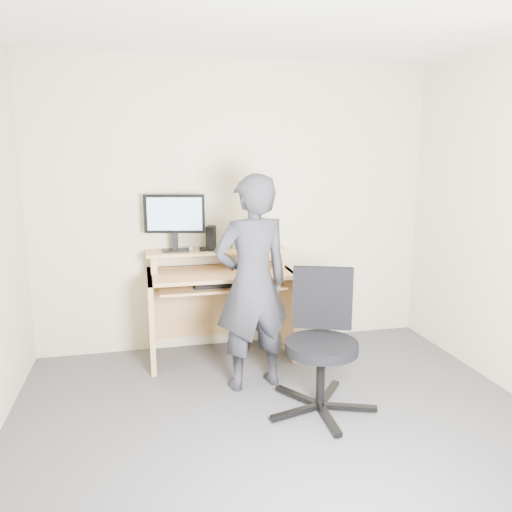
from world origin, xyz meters
name	(u,v)px	position (x,y,z in m)	size (l,w,h in m)	color
ground	(293,446)	(0.00, 0.00, 0.00)	(3.50, 3.50, 0.00)	#535358
back_wall	(237,207)	(0.00, 1.75, 1.25)	(3.50, 0.02, 2.50)	beige
desk	(219,292)	(-0.20, 1.53, 0.55)	(1.20, 0.60, 0.91)	tan
monitor	(174,217)	(-0.56, 1.59, 1.20)	(0.50, 0.15, 0.48)	black
external_drive	(211,238)	(-0.25, 1.61, 1.01)	(0.07, 0.13, 0.20)	black
travel_mug	(235,238)	(-0.04, 1.60, 1.01)	(0.08, 0.08, 0.19)	#B4B5B9
smartphone	(260,247)	(0.18, 1.58, 0.92)	(0.07, 0.13, 0.01)	black
charger	(203,249)	(-0.33, 1.54, 0.93)	(0.04, 0.04, 0.04)	black
headphones	(183,248)	(-0.49, 1.67, 0.92)	(0.16, 0.16, 0.02)	silver
keyboard	(222,284)	(-0.20, 1.36, 0.67)	(0.46, 0.18, 0.03)	black
mouse	(264,270)	(0.15, 1.35, 0.77)	(0.10, 0.06, 0.04)	black
office_chair	(322,336)	(0.33, 0.44, 0.51)	(0.74, 0.71, 0.93)	black
person	(252,284)	(-0.06, 0.85, 0.79)	(0.58, 0.38, 1.58)	black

